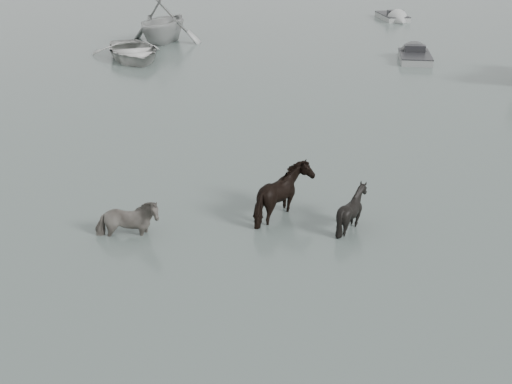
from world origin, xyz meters
TOP-DOWN VIEW (x-y plane):
  - ground at (0.00, 0.00)m, footprint 140.00×140.00m
  - pony_pinto at (-3.34, 0.21)m, footprint 1.75×0.98m
  - pony_dark at (0.62, 1.46)m, footprint 1.66×1.87m
  - pony_black at (2.36, 0.97)m, footprint 1.48×1.39m
  - rowboat_lead at (-7.77, 20.74)m, footprint 5.74×6.51m
  - rowboat_trail at (-6.93, 25.65)m, footprint 5.90×6.39m
  - skiff_port at (7.60, 21.03)m, footprint 1.99×4.46m
  - skiff_mid at (8.48, 35.18)m, footprint 2.42×5.06m

SIDE VIEW (x-z plane):
  - ground at x=0.00m, z-range 0.00..0.00m
  - skiff_port at x=7.60m, z-range 0.00..0.75m
  - skiff_mid at x=8.48m, z-range 0.00..0.75m
  - rowboat_lead at x=-7.77m, z-range 0.00..1.12m
  - pony_black at x=2.36m, z-range 0.00..1.34m
  - pony_pinto at x=-3.34m, z-range 0.00..1.40m
  - pony_dark at x=0.62m, z-range 0.00..1.72m
  - rowboat_trail at x=-6.93m, z-range 0.00..2.80m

